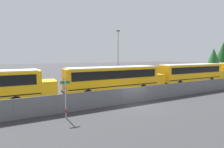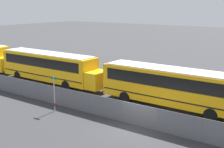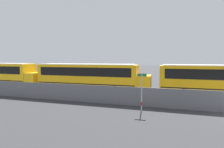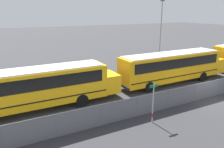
# 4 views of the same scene
# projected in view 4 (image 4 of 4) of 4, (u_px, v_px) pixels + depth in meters

# --- Properties ---
(ground_plane) EXTENTS (200.00, 200.00, 0.00)m
(ground_plane) POSITION_uv_depth(u_px,v_px,m) (206.00, 98.00, 19.80)
(ground_plane) COLOR #38383A
(fence) EXTENTS (111.46, 0.07, 1.59)m
(fence) POSITION_uv_depth(u_px,v_px,m) (207.00, 90.00, 19.57)
(fence) COLOR #9EA0A5
(fence) RESTS_ON ground_plane
(school_bus_2) EXTENTS (13.58, 2.51, 3.35)m
(school_bus_2) POSITION_uv_depth(u_px,v_px,m) (35.00, 86.00, 16.98)
(school_bus_2) COLOR #EDA80F
(school_bus_2) RESTS_ON ground_plane
(school_bus_3) EXTENTS (13.58, 2.51, 3.35)m
(school_bus_3) POSITION_uv_depth(u_px,v_px,m) (173.00, 65.00, 23.51)
(school_bus_3) COLOR orange
(school_bus_3) RESTS_ON ground_plane
(street_sign) EXTENTS (0.70, 0.09, 2.88)m
(street_sign) POSITION_uv_depth(u_px,v_px,m) (153.00, 102.00, 15.11)
(street_sign) COLOR #B7B7BC
(street_sign) RESTS_ON ground_plane
(light_pole) EXTENTS (0.60, 0.24, 9.16)m
(light_pole) POSITION_uv_depth(u_px,v_px,m) (161.00, 30.00, 31.92)
(light_pole) COLOR gray
(light_pole) RESTS_ON ground_plane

